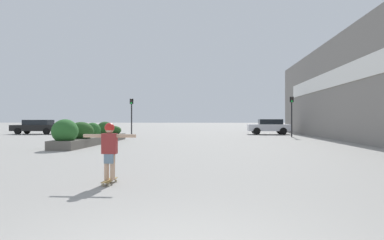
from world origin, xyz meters
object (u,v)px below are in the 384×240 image
at_px(car_leftmost, 269,126).
at_px(traffic_light_left, 132,110).
at_px(car_center_left, 37,127).
at_px(skateboarder, 110,145).
at_px(traffic_light_right, 292,109).
at_px(skateboard, 110,181).

xyz_separation_m(car_leftmost, traffic_light_left, (-12.43, -4.37, 1.44)).
bearing_deg(traffic_light_left, car_center_left, 161.56).
xyz_separation_m(car_center_left, traffic_light_left, (10.32, -3.44, 1.48)).
bearing_deg(traffic_light_left, skateboarder, -77.28).
bearing_deg(skateboarder, traffic_light_left, 103.06).
distance_m(traffic_light_left, traffic_light_right, 13.54).
distance_m(skateboarder, car_center_left, 29.34).
height_order(skateboard, traffic_light_left, traffic_light_left).
xyz_separation_m(skateboarder, car_leftmost, (7.55, 26.02, -0.08)).
bearing_deg(skateboarder, car_center_left, 121.56).
height_order(skateboarder, traffic_light_right, traffic_light_right).
distance_m(skateboard, traffic_light_right, 22.99).
height_order(skateboard, car_center_left, car_center_left).
xyz_separation_m(car_leftmost, car_center_left, (-22.75, -0.93, -0.03)).
relative_size(skateboard, car_center_left, 0.15).
bearing_deg(traffic_light_right, car_center_left, 170.71).
bearing_deg(car_center_left, traffic_light_right, -99.29).
height_order(car_center_left, traffic_light_left, traffic_light_left).
bearing_deg(skateboard, traffic_light_right, 68.16).
bearing_deg(car_leftmost, skateboard, 163.83).
xyz_separation_m(car_center_left, traffic_light_right, (23.85, -3.90, 1.53)).
bearing_deg(traffic_light_right, car_leftmost, 102.79).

